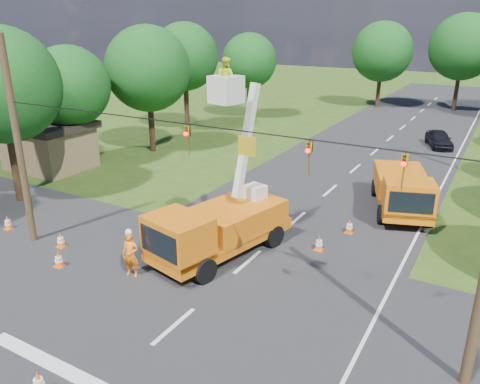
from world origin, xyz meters
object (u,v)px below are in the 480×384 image
Objects in this scene: traffic_cone_4 at (59,259)px; tree_left_e at (185,57)px; bucket_truck at (219,219)px; traffic_cone_5 at (61,240)px; second_truck at (402,190)px; traffic_cone_0 at (38,383)px; tree_left_c at (69,87)px; tree_far_b at (463,47)px; traffic_cone_6 at (8,223)px; tree_far_a at (382,52)px; traffic_cone_7 at (427,188)px; tree_left_d at (148,69)px; distant_car at (439,139)px; shed at (49,145)px; traffic_cone_2 at (319,243)px; tree_left_f at (249,61)px; ground_worker at (131,255)px; tree_left_b at (1,85)px; traffic_cone_3 at (349,226)px; pole_left at (18,144)px.

tree_left_e reaches higher than traffic_cone_4.
traffic_cone_5 is at bearing -143.33° from bucket_truck.
traffic_cone_0 is (-5.58, -17.88, -0.87)m from second_truck.
tree_far_b is (19.50, 36.00, 1.37)m from tree_left_c.
tree_far_a is (6.54, 42.83, 5.83)m from traffic_cone_6.
second_truck is 9.43× the size of traffic_cone_0.
traffic_cone_7 is 0.08× the size of tree_left_d.
distant_car reaches higher than traffic_cone_6.
shed is at bearing -113.20° from tree_left_d.
second_truck is 9.43× the size of traffic_cone_6.
distant_car is 0.48× the size of tree_left_c.
traffic_cone_2 is at bearing -79.21° from tree_far_a.
tree_left_f reaches higher than tree_left_c.
ground_worker is 4.45m from traffic_cone_5.
bucket_truck reaches higher than traffic_cone_0.
shed is 7.70m from tree_left_b.
tree_left_e reaches higher than distant_car.
shed is 0.65× the size of tree_left_f.
tree_far_a reaches higher than tree_left_b.
bucket_truck reaches higher than traffic_cone_7.
tree_left_e is at bearing -104.04° from tree_left_f.
ground_worker is 26.49m from tree_left_e.
second_truck is at bearing 69.09° from traffic_cone_3.
shed is (-22.24, -3.77, 0.39)m from second_truck.
shed reaches higher than distant_car.
bucket_truck reaches higher than traffic_cone_2.
traffic_cone_2 is at bearing 49.40° from bucket_truck.
tree_left_d is (-19.24, 3.23, 4.90)m from second_truck.
traffic_cone_5 is at bearing 4.30° from pole_left.
traffic_cone_6 is 0.08× the size of tree_left_e.
tree_far_a is (4.50, 43.00, 1.69)m from pole_left.
traffic_cone_0 is 11.00m from pole_left.
traffic_cone_0 is 1.00× the size of traffic_cone_7.
second_truck reaches higher than distant_car.
traffic_cone_4 and traffic_cone_7 have the same top height.
traffic_cone_3 is 0.08× the size of pole_left.
tree_left_e reaches higher than tree_left_f.
ground_worker is 46.01m from tree_far_b.
traffic_cone_2 is at bearing -116.33° from distant_car.
shed is (-10.17, 7.87, 1.26)m from traffic_cone_5.
traffic_cone_4 is 0.08× the size of tree_left_b.
tree_left_f is at bearing 124.68° from traffic_cone_2.
shed is at bearing 137.98° from ground_worker.
traffic_cone_7 is at bearing 46.65° from pole_left.
second_truck is 1.22× the size of shed.
tree_far_b is (-1.24, 33.23, 5.58)m from second_truck.
traffic_cone_6 is (-15.78, -11.61, -0.87)m from second_truck.
second_truck is at bearing 43.98° from traffic_cone_5.
traffic_cone_0 is 0.08× the size of pole_left.
traffic_cone_3 is at bearing 63.35° from bucket_truck.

